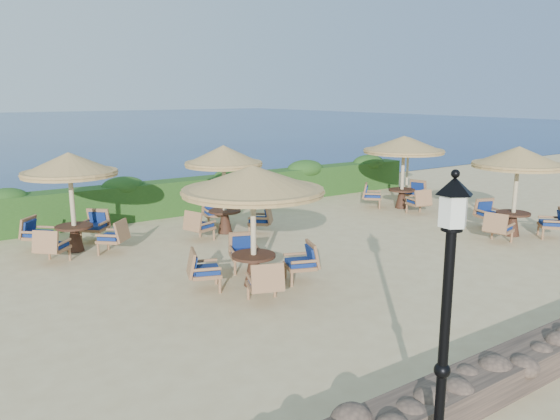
% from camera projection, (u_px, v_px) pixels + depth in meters
% --- Properties ---
extents(ground, '(120.00, 120.00, 0.00)m').
position_uv_depth(ground, '(350.00, 255.00, 14.27)').
color(ground, '#CEB783').
rests_on(ground, ground).
extents(hedge, '(18.00, 0.90, 1.20)m').
position_uv_depth(hedge, '(218.00, 192.00, 19.94)').
color(hedge, '#1D4115').
rests_on(hedge, ground).
extents(lamp_post, '(0.44, 0.44, 3.31)m').
position_uv_depth(lamp_post, '(444.00, 340.00, 5.81)').
color(lamp_post, black).
rests_on(lamp_post, ground).
extents(extra_parasol, '(2.30, 2.30, 2.41)m').
position_uv_depth(extra_parasol, '(409.00, 143.00, 22.35)').
color(extra_parasol, '#CCB990').
rests_on(extra_parasol, ground).
extents(cafe_set_0, '(3.08, 3.08, 2.65)m').
position_uv_depth(cafe_set_0, '(253.00, 201.00, 11.60)').
color(cafe_set_0, '#CCB990').
rests_on(cafe_set_0, ground).
extents(cafe_set_1, '(2.75, 2.74, 2.65)m').
position_uv_depth(cafe_set_1, '(517.00, 174.00, 15.82)').
color(cafe_set_1, '#CCB990').
rests_on(cafe_set_1, ground).
extents(cafe_set_2, '(2.51, 2.51, 2.65)m').
position_uv_depth(cafe_set_2, '(71.00, 188.00, 14.25)').
color(cafe_set_2, '#CCB990').
rests_on(cafe_set_2, ground).
extents(cafe_set_3, '(2.72, 2.62, 2.65)m').
position_uv_depth(cafe_set_3, '(224.00, 175.00, 16.15)').
color(cafe_set_3, '#CCB990').
rests_on(cafe_set_3, ground).
extents(cafe_set_4, '(2.92, 2.92, 2.65)m').
position_uv_depth(cafe_set_4, '(403.00, 156.00, 19.73)').
color(cafe_set_4, '#CCB990').
rests_on(cafe_set_4, ground).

